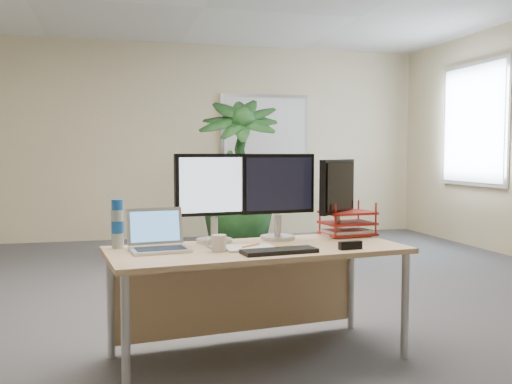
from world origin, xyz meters
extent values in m
plane|color=#47484D|center=(0.00, 0.00, 0.00)|extent=(8.00, 8.00, 0.00)
cube|color=beige|center=(0.00, 4.00, 1.35)|extent=(7.00, 0.04, 2.70)
cube|color=silver|center=(1.20, 3.97, 1.55)|extent=(1.30, 0.03, 0.95)
cube|color=silver|center=(1.20, 3.95, 1.55)|extent=(1.20, 0.01, 0.85)
cube|color=silver|center=(3.47, 2.30, 1.55)|extent=(0.03, 1.30, 1.55)
cube|color=silver|center=(3.45, 2.30, 1.55)|extent=(0.01, 1.20, 1.45)
cube|color=#D8AF7F|center=(-0.16, -0.84, 0.64)|extent=(1.76, 0.90, 0.03)
cube|color=#D8AF7F|center=(-0.20, -0.51, 0.31)|extent=(1.59, 0.20, 0.50)
cylinder|color=#B5B6BA|center=(-0.92, -1.23, 0.31)|extent=(0.04, 0.04, 0.62)
cylinder|color=#B5B6BA|center=(0.66, -1.05, 0.31)|extent=(0.04, 0.04, 0.62)
cylinder|color=#B5B6BA|center=(-0.99, -0.62, 0.31)|extent=(0.04, 0.04, 0.62)
cylinder|color=#B5B6BA|center=(0.60, -0.44, 0.31)|extent=(0.04, 0.04, 0.62)
imported|color=#143717|center=(0.46, 2.48, 0.75)|extent=(1.03, 1.03, 1.50)
cylinder|color=#B5B6BA|center=(-0.37, -0.59, 0.66)|extent=(0.22, 0.22, 0.02)
cylinder|color=#B5B6BA|center=(-0.37, -0.59, 0.74)|extent=(0.04, 0.04, 0.13)
cube|color=black|center=(-0.37, -0.59, 1.00)|extent=(0.49, 0.10, 0.37)
cube|color=silver|center=(-0.37, -0.62, 1.00)|extent=(0.44, 0.05, 0.33)
cylinder|color=#B5B6BA|center=(0.04, -0.57, 0.66)|extent=(0.22, 0.22, 0.02)
cylinder|color=#B5B6BA|center=(0.04, -0.57, 0.74)|extent=(0.04, 0.04, 0.13)
cube|color=black|center=(0.04, -0.57, 1.00)|extent=(0.48, 0.10, 0.37)
cube|color=black|center=(0.04, -0.60, 1.00)|extent=(0.44, 0.05, 0.33)
cylinder|color=#B5B6BA|center=(0.45, -0.55, 0.66)|extent=(0.20, 0.20, 0.02)
cylinder|color=#B5B6BA|center=(0.45, -0.55, 0.73)|extent=(0.04, 0.04, 0.12)
cube|color=black|center=(0.45, -0.55, 0.98)|extent=(0.36, 0.34, 0.35)
cube|color=black|center=(0.47, -0.56, 0.98)|extent=(0.30, 0.28, 0.31)
cube|color=silver|center=(-0.72, -0.83, 0.66)|extent=(0.34, 0.26, 0.02)
cube|color=black|center=(-0.72, -0.84, 0.67)|extent=(0.28, 0.17, 0.00)
cube|color=silver|center=(-0.74, -0.69, 0.77)|extent=(0.32, 0.09, 0.21)
cube|color=#589DE4|center=(-0.73, -0.70, 0.77)|extent=(0.28, 0.07, 0.17)
cube|color=black|center=(-0.10, -1.05, 0.66)|extent=(0.43, 0.18, 0.02)
cylinder|color=white|center=(-0.40, -0.91, 0.70)|extent=(0.08, 0.08, 0.09)
torus|color=white|center=(-0.45, -0.91, 0.70)|extent=(0.06, 0.02, 0.06)
cube|color=white|center=(-0.22, -0.87, 0.66)|extent=(0.29, 0.22, 0.01)
cylinder|color=orange|center=(-0.21, -0.86, 0.67)|extent=(0.12, 0.10, 0.01)
cylinder|color=yellow|center=(-0.02, -0.89, 0.66)|extent=(0.11, 0.02, 0.01)
cylinder|color=#ACC0CA|center=(-0.94, -0.64, 0.76)|extent=(0.07, 0.07, 0.22)
cylinder|color=blue|center=(-0.94, -0.64, 0.90)|extent=(0.07, 0.07, 0.06)
cylinder|color=blue|center=(-0.94, -0.64, 0.77)|extent=(0.07, 0.07, 0.07)
cube|color=maroon|center=(0.53, -0.54, 0.67)|extent=(0.35, 0.28, 0.01)
cube|color=maroon|center=(0.53, -0.54, 0.73)|extent=(0.35, 0.28, 0.01)
cube|color=maroon|center=(0.53, -0.54, 0.80)|extent=(0.35, 0.28, 0.01)
cube|color=white|center=(0.53, -0.54, 0.68)|extent=(0.32, 0.25, 0.02)
cube|color=black|center=(0.33, -1.03, 0.67)|extent=(0.14, 0.05, 0.05)
camera|label=1|loc=(-0.98, -3.98, 1.20)|focal=40.00mm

